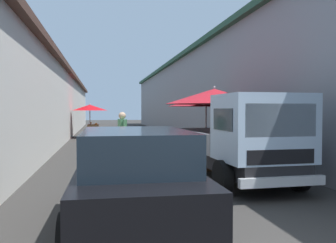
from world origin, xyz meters
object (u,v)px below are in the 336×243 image
vendor_by_crates (122,134)px  delivery_truck (248,141)px  fruit_stall_far_left (214,102)px  fruit_stall_mid_lane (91,113)px  hatchback_car (135,176)px  fruit_stall_far_right (205,109)px

vendor_by_crates → delivery_truck: bearing=-144.3°
fruit_stall_far_left → fruit_stall_mid_lane: 13.38m
fruit_stall_mid_lane → hatchback_car: size_ratio=0.56×
vendor_by_crates → hatchback_car: bearing=178.4°
delivery_truck → fruit_stall_far_right: bearing=-5.0°
fruit_stall_far_left → vendor_by_crates: bearing=62.1°
fruit_stall_mid_lane → vendor_by_crates: bearing=-173.6°
hatchback_car → delivery_truck: (2.23, -2.80, 0.30)m
fruit_stall_mid_lane → hatchback_car: (-17.34, -1.13, -0.81)m
hatchback_car → fruit_stall_far_left: bearing=-31.1°
fruit_stall_far_right → vendor_by_crates: size_ratio=1.65×
fruit_stall_mid_lane → fruit_stall_far_left: bearing=-163.2°
fruit_stall_far_right → vendor_by_crates: fruit_stall_far_right is taller
fruit_stall_far_left → fruit_stall_mid_lane: fruit_stall_far_left is taller
delivery_truck → vendor_by_crates: bearing=35.7°
fruit_stall_far_right → fruit_stall_mid_lane: (10.39, 4.35, -0.23)m
fruit_stall_mid_lane → vendor_by_crates: fruit_stall_mid_lane is taller
fruit_stall_far_right → hatchback_car: (-6.95, 3.22, -1.04)m
hatchback_car → vendor_by_crates: 5.91m
delivery_truck → hatchback_car: bearing=128.4°
fruit_stall_far_left → fruit_stall_mid_lane: bearing=16.8°
fruit_stall_far_right → vendor_by_crates: bearing=109.0°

